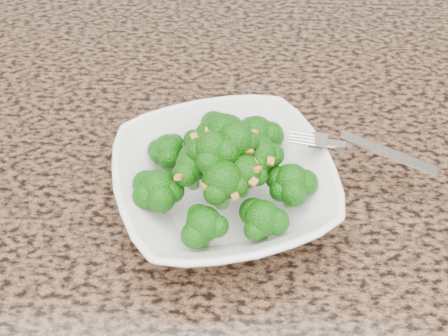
# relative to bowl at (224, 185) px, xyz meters

# --- Properties ---
(granite_counter) EXTENTS (1.64, 1.04, 0.03)m
(granite_counter) POSITION_rel_bowl_xyz_m (-0.08, -0.09, -0.04)
(granite_counter) COLOR brown
(granite_counter) RESTS_ON cabinet
(bowl) EXTENTS (0.26, 0.26, 0.05)m
(bowl) POSITION_rel_bowl_xyz_m (0.00, 0.00, 0.00)
(bowl) COLOR white
(bowl) RESTS_ON granite_counter
(broccoli_pile) EXTENTS (0.18, 0.18, 0.07)m
(broccoli_pile) POSITION_rel_bowl_xyz_m (0.00, 0.00, 0.06)
(broccoli_pile) COLOR #15610B
(broccoli_pile) RESTS_ON bowl
(garlic_topping) EXTENTS (0.11, 0.11, 0.01)m
(garlic_topping) POSITION_rel_bowl_xyz_m (0.00, 0.00, 0.10)
(garlic_topping) COLOR orange
(garlic_topping) RESTS_ON broccoli_pile
(fork) EXTENTS (0.16, 0.07, 0.01)m
(fork) POSITION_rel_bowl_xyz_m (0.11, 0.03, 0.03)
(fork) COLOR silver
(fork) RESTS_ON bowl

